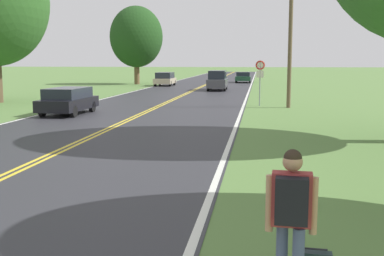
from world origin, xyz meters
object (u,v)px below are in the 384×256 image
(tree_left_verge, at_px, (136,37))
(car_black_hatchback_approaching, at_px, (68,100))
(car_champagne_hatchback_mid_far, at_px, (165,79))
(car_dark_grey_van_mid_near, at_px, (217,80))
(traffic_sign, at_px, (260,72))
(hitchhiker_person, at_px, (291,208))
(car_dark_green_sedan_receding, at_px, (243,77))

(tree_left_verge, xyz_separation_m, car_black_hatchback_approaching, (4.51, -31.91, -4.82))
(car_black_hatchback_approaching, bearing_deg, car_champagne_hatchback_mid_far, 2.11)
(car_dark_grey_van_mid_near, xyz_separation_m, car_champagne_hatchback_mid_far, (-6.52, 7.29, -0.18))
(traffic_sign, xyz_separation_m, car_champagne_hatchback_mid_far, (-10.51, 22.55, -1.36))
(hitchhiker_person, bearing_deg, traffic_sign, 4.73)
(tree_left_verge, relative_size, car_black_hatchback_approaching, 2.19)
(tree_left_verge, height_order, car_dark_green_sedan_receding, tree_left_verge)
(car_black_hatchback_approaching, relative_size, car_dark_green_sedan_receding, 1.03)
(car_dark_green_sedan_receding, bearing_deg, car_black_hatchback_approaching, -12.95)
(car_dark_green_sedan_receding, bearing_deg, hitchhiker_person, 1.41)
(hitchhiker_person, xyz_separation_m, car_champagne_hatchback_mid_far, (-10.91, 47.30, -0.32))
(car_black_hatchback_approaching, bearing_deg, car_dark_green_sedan_receding, -10.62)
(car_dark_grey_van_mid_near, xyz_separation_m, car_dark_green_sedan_receding, (1.85, 16.41, -0.27))
(hitchhiker_person, distance_m, tree_left_verge, 52.82)
(car_black_hatchback_approaching, height_order, car_dark_green_sedan_receding, car_black_hatchback_approaching)
(car_black_hatchback_approaching, distance_m, car_dark_grey_van_mid_near, 22.29)
(hitchhiker_person, distance_m, traffic_sign, 24.77)
(car_dark_green_sedan_receding, bearing_deg, car_dark_grey_van_mid_near, -7.60)
(car_dark_grey_van_mid_near, height_order, car_champagne_hatchback_mid_far, car_dark_grey_van_mid_near)
(hitchhiker_person, distance_m, car_dark_grey_van_mid_near, 40.25)
(car_champagne_hatchback_mid_far, bearing_deg, tree_left_verge, 51.75)
(car_dark_grey_van_mid_near, distance_m, car_champagne_hatchback_mid_far, 9.78)
(tree_left_verge, bearing_deg, car_champagne_hatchback_mid_far, -38.15)
(car_dark_grey_van_mid_near, height_order, car_dark_green_sedan_receding, car_dark_grey_van_mid_near)
(car_black_hatchback_approaching, xyz_separation_m, car_dark_grey_van_mid_near, (6.05, 21.45, 0.22))
(traffic_sign, height_order, tree_left_verge, tree_left_verge)
(traffic_sign, relative_size, car_dark_grey_van_mid_near, 0.59)
(car_dark_green_sedan_receding, bearing_deg, car_champagne_hatchback_mid_far, -43.72)
(traffic_sign, bearing_deg, car_champagne_hatchback_mid_far, 115.00)
(car_champagne_hatchback_mid_far, bearing_deg, hitchhiker_person, -167.11)
(traffic_sign, bearing_deg, car_dark_green_sedan_receding, 93.87)
(traffic_sign, height_order, car_dark_green_sedan_receding, traffic_sign)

